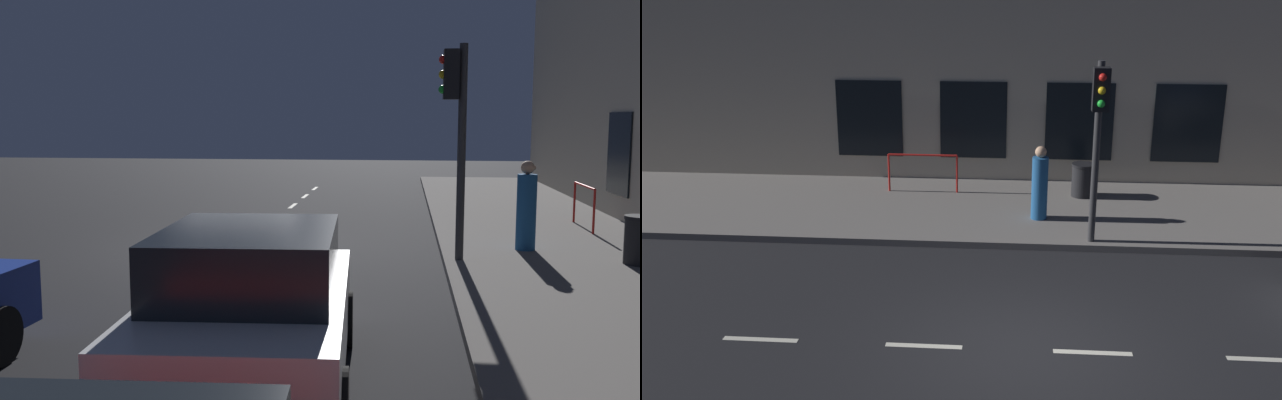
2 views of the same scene
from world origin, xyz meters
TOP-DOWN VIEW (x-y plane):
  - ground_plane at (0.00, 0.00)m, footprint 60.00×60.00m
  - sidewalk at (6.25, 0.00)m, footprint 4.50×32.00m
  - lane_centre_line at (0.00, -1.00)m, footprint 0.12×27.20m
  - traffic_light at (4.15, -1.35)m, footprint 0.49×0.32m
  - parked_car_1 at (1.85, -7.08)m, footprint 2.09×4.03m
  - pedestrian_0 at (5.57, -0.30)m, footprint 0.44×0.44m
  - red_railing at (7.32, 2.55)m, footprint 0.05×1.76m

SIDE VIEW (x-z plane):
  - ground_plane at x=0.00m, z-range 0.00..0.00m
  - lane_centre_line at x=0.00m, z-range 0.00..0.01m
  - sidewalk at x=6.25m, z-range 0.00..0.15m
  - parked_car_1 at x=1.85m, z-range 0.00..1.58m
  - red_railing at x=7.32m, z-range 0.36..1.34m
  - pedestrian_0 at x=5.57m, z-range 0.09..1.76m
  - traffic_light at x=4.15m, z-range 0.84..4.55m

